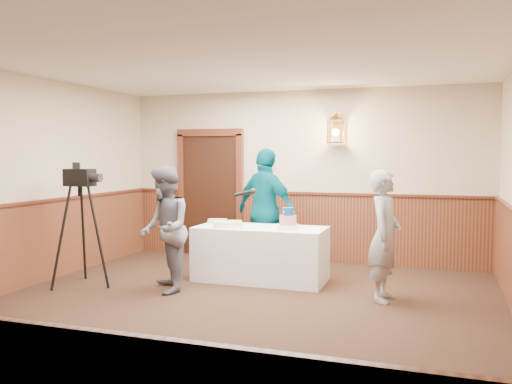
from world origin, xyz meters
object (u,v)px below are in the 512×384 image
Objects in this scene: display_table at (261,254)px; tiered_cake at (288,221)px; interviewer at (165,229)px; tv_camera_rig at (81,234)px; sheet_cake_green at (217,221)px; assistant_p at (266,210)px; baker at (385,236)px; sheet_cake_yellow at (228,224)px.

display_table is 0.65m from tiered_cake.
tiered_cake is 1.65m from interviewer.
interviewer is 1.03× the size of tv_camera_rig.
sheet_cake_green is 0.17× the size of tv_camera_rig.
interviewer is at bearing -102.01° from sheet_cake_green.
sheet_cake_green is at bearing 58.80° from assistant_p.
assistant_p reaches higher than baker.
display_table is 0.62m from sheet_cake_yellow.
sheet_cake_green is 0.14× the size of assistant_p.
display_table is 1.44m from interviewer.
assistant_p is at bearing 118.31° from interviewer.
sheet_cake_yellow reaches higher than sheet_cake_green.
tiered_cake is 2.77m from tv_camera_rig.
sheet_cake_yellow is 0.81m from assistant_p.
sheet_cake_yellow is 0.25× the size of tv_camera_rig.
baker is at bearing 66.94° from interviewer.
assistant_p is (0.86, 1.56, 0.12)m from interviewer.
tv_camera_rig is (-2.06, -1.65, -0.22)m from assistant_p.
sheet_cake_yellow is 0.24× the size of baker.
sheet_cake_green is 2.54m from baker.
baker is (2.69, 0.47, -0.02)m from interviewer.
assistant_p reaches higher than sheet_cake_green.
sheet_cake_yellow is at bearing -47.02° from sheet_cake_green.
sheet_cake_green is at bearing 135.08° from interviewer.
assistant_p is (0.33, 0.73, 0.13)m from sheet_cake_yellow.
interviewer is 1.79m from assistant_p.
tv_camera_rig reaches higher than sheet_cake_yellow.
baker reaches higher than sheet_cake_yellow.
baker is 2.14m from assistant_p.
baker is 3.93m from tv_camera_rig.
sheet_cake_yellow is 0.24× the size of interviewer.
assistant_p is at bearing 65.65° from sheet_cake_yellow.
interviewer reaches higher than sheet_cake_yellow.
sheet_cake_yellow is 0.99m from interviewer.
tv_camera_rig reaches higher than sheet_cake_green.
baker reaches higher than sheet_cake_green.
display_table is at bearing 102.52° from interviewer.
interviewer is at bearing -146.90° from tiered_cake.
interviewer reaches higher than tiered_cake.
interviewer is at bearing 4.10° from tv_camera_rig.
sheet_cake_yellow is (-0.43, -0.14, 0.41)m from display_table.
interviewer is at bearing -122.34° from sheet_cake_yellow.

